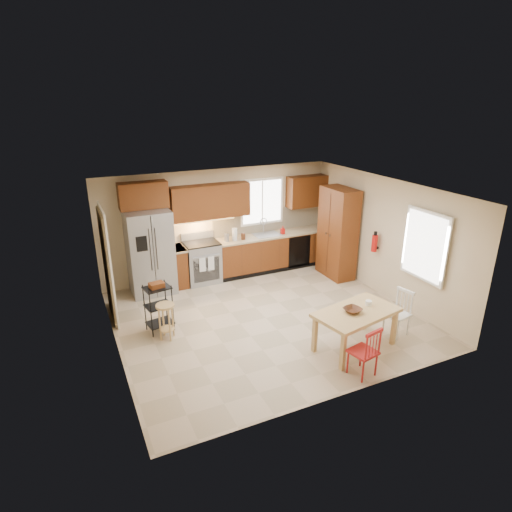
{
  "coord_description": "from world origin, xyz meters",
  "views": [
    {
      "loc": [
        -3.25,
        -6.54,
        4.05
      ],
      "look_at": [
        -0.02,
        0.4,
        1.15
      ],
      "focal_mm": 30.0,
      "sensor_mm": 36.0,
      "label": 1
    }
  ],
  "objects": [
    {
      "name": "refrigerator",
      "position": [
        -1.7,
        2.12,
        0.91
      ],
      "size": [
        0.92,
        0.75,
        1.82
      ],
      "primitive_type": "cube",
      "color": "gray",
      "rests_on": "floor"
    },
    {
      "name": "paper_towel",
      "position": [
        0.25,
        2.15,
        1.04
      ],
      "size": [
        0.12,
        0.12,
        0.28
      ],
      "primitive_type": "cylinder",
      "color": "silver",
      "rests_on": "base_cabinet_run"
    },
    {
      "name": "dishwasher",
      "position": [
        1.85,
        1.91,
        0.45
      ],
      "size": [
        0.6,
        0.02,
        0.78
      ],
      "primitive_type": "cube",
      "color": "black",
      "rests_on": "floor"
    },
    {
      "name": "table_bowl",
      "position": [
        0.82,
        -1.56,
        0.7
      ],
      "size": [
        0.34,
        0.34,
        0.07
      ],
      "primitive_type": "imported",
      "rotation": [
        0.0,
        0.0,
        0.19
      ],
      "color": "#4F2815",
      "rests_on": "dining_table"
    },
    {
      "name": "wall_right",
      "position": [
        2.75,
        0.0,
        1.25
      ],
      "size": [
        0.02,
        5.0,
        2.5
      ],
      "primitive_type": "cube",
      "color": "#CCB793",
      "rests_on": "ground"
    },
    {
      "name": "window_back",
      "position": [
        1.1,
        2.48,
        1.65
      ],
      "size": [
        1.12,
        0.04,
        1.12
      ],
      "primitive_type": "cube",
      "color": "white",
      "rests_on": "wall_back"
    },
    {
      "name": "base_cabinet_narrow",
      "position": [
        -1.1,
        2.2,
        0.45
      ],
      "size": [
        0.3,
        0.6,
        0.9
      ],
      "primitive_type": "cube",
      "color": "#633112",
      "rests_on": "floor"
    },
    {
      "name": "wall_front",
      "position": [
        0.0,
        -2.5,
        1.25
      ],
      "size": [
        5.5,
        0.02,
        2.5
      ],
      "primitive_type": "cube",
      "color": "#CCB793",
      "rests_on": "ground"
    },
    {
      "name": "canister_steel",
      "position": [
        0.05,
        2.15,
        0.99
      ],
      "size": [
        0.11,
        0.11,
        0.18
      ],
      "primitive_type": "cylinder",
      "color": "gray",
      "rests_on": "base_cabinet_run"
    },
    {
      "name": "canister_wood",
      "position": [
        0.45,
        2.12,
        0.97
      ],
      "size": [
        0.1,
        0.1,
        0.14
      ],
      "primitive_type": "cylinder",
      "color": "#4F2815",
      "rests_on": "base_cabinet_run"
    },
    {
      "name": "ceiling",
      "position": [
        0.0,
        0.0,
        2.5
      ],
      "size": [
        5.5,
        5.0,
        0.02
      ],
      "primitive_type": "cube",
      "color": "silver",
      "rests_on": "ground"
    },
    {
      "name": "wall_left",
      "position": [
        -2.75,
        0.0,
        1.25
      ],
      "size": [
        0.02,
        5.0,
        2.5
      ],
      "primitive_type": "cube",
      "color": "#CCB793",
      "rests_on": "ground"
    },
    {
      "name": "sink",
      "position": [
        1.1,
        2.2,
        0.86
      ],
      "size": [
        0.62,
        0.46,
        0.16
      ],
      "primitive_type": "cube",
      "color": "gray",
      "rests_on": "base_cabinet_run"
    },
    {
      "name": "fire_extinguisher",
      "position": [
        2.63,
        0.15,
        1.1
      ],
      "size": [
        0.12,
        0.12,
        0.36
      ],
      "primitive_type": "cylinder",
      "color": "#AD0F0C",
      "rests_on": "wall_right"
    },
    {
      "name": "wall_back",
      "position": [
        0.0,
        2.5,
        1.25
      ],
      "size": [
        5.5,
        0.02,
        2.5
      ],
      "primitive_type": "cube",
      "color": "#CCB793",
      "rests_on": "ground"
    },
    {
      "name": "upper_over_fridge",
      "position": [
        -1.7,
        2.33,
        2.1
      ],
      "size": [
        1.0,
        0.35,
        0.55
      ],
      "primitive_type": "cube",
      "color": "#53260D",
      "rests_on": "wall_back"
    },
    {
      "name": "undercab_glow",
      "position": [
        -0.55,
        2.3,
        1.43
      ],
      "size": [
        1.6,
        0.3,
        0.01
      ],
      "primitive_type": "cube",
      "color": "#FFBF66",
      "rests_on": "wall_back"
    },
    {
      "name": "upper_left_block",
      "position": [
        -0.25,
        2.33,
        1.83
      ],
      "size": [
        1.8,
        0.35,
        0.75
      ],
      "primitive_type": "cube",
      "color": "#53260D",
      "rests_on": "wall_back"
    },
    {
      "name": "chair_red",
      "position": [
        0.56,
        -2.21,
        0.41
      ],
      "size": [
        0.46,
        0.46,
        0.83
      ],
      "primitive_type": null,
      "rotation": [
        0.0,
        0.0,
        0.19
      ],
      "color": "#A21A19",
      "rests_on": "floor"
    },
    {
      "name": "chair_white",
      "position": [
        1.86,
        -1.51,
        0.41
      ],
      "size": [
        0.46,
        0.46,
        0.83
      ],
      "primitive_type": null,
      "rotation": [
        0.0,
        0.0,
        1.76
      ],
      "color": "silver",
      "rests_on": "floor"
    },
    {
      "name": "soap_bottle",
      "position": [
        1.48,
        2.1,
        1.0
      ],
      "size": [
        0.09,
        0.09,
        0.19
      ],
      "primitive_type": "imported",
      "color": "#AD0F0C",
      "rests_on": "base_cabinet_run"
    },
    {
      "name": "floor",
      "position": [
        0.0,
        0.0,
        0.0
      ],
      "size": [
        5.5,
        5.5,
        0.0
      ],
      "primitive_type": "plane",
      "color": "tan",
      "rests_on": "ground"
    },
    {
      "name": "dining_table",
      "position": [
        0.91,
        -1.56,
        0.34
      ],
      "size": [
        1.54,
        1.05,
        0.69
      ],
      "primitive_type": null,
      "rotation": [
        0.0,
        0.0,
        0.19
      ],
      "color": "tan",
      "rests_on": "floor"
    },
    {
      "name": "base_cabinet_run",
      "position": [
        1.29,
        2.2,
        0.45
      ],
      "size": [
        2.92,
        0.6,
        0.9
      ],
      "primitive_type": "cube",
      "color": "#633112",
      "rests_on": "floor"
    },
    {
      "name": "window_right",
      "position": [
        2.68,
        -1.15,
        1.45
      ],
      "size": [
        0.04,
        1.02,
        1.32
      ],
      "primitive_type": "cube",
      "color": "white",
      "rests_on": "wall_right"
    },
    {
      "name": "backsplash",
      "position": [
        1.29,
        2.48,
        1.18
      ],
      "size": [
        2.92,
        0.03,
        0.55
      ],
      "primitive_type": "cube",
      "color": "beige",
      "rests_on": "wall_back"
    },
    {
      "name": "utility_cart",
      "position": [
        -1.95,
        0.41,
        0.45
      ],
      "size": [
        0.5,
        0.42,
        0.9
      ],
      "primitive_type": null,
      "rotation": [
        0.0,
        0.0,
        0.16
      ],
      "color": "black",
      "rests_on": "floor"
    },
    {
      "name": "doorway",
      "position": [
        -2.67,
        1.3,
        1.05
      ],
      "size": [
        0.04,
        0.95,
        2.1
      ],
      "primitive_type": "cube",
      "color": "#8C7A59",
      "rests_on": "wall_left"
    },
    {
      "name": "table_jar",
      "position": [
        1.21,
        -1.47,
        0.72
      ],
      "size": [
        0.11,
        0.11,
        0.11
      ],
      "primitive_type": "cylinder",
      "rotation": [
        0.0,
        0.0,
        0.19
      ],
      "color": "silver",
      "rests_on": "dining_table"
    },
    {
      "name": "upper_right_block",
      "position": [
        2.25,
        2.33,
        1.83
      ],
      "size": [
        1.0,
        0.35,
        0.75
      ],
      "primitive_type": "cube",
      "color": "#53260D",
      "rests_on": "wall_back"
    },
    {
      "name": "pantry",
      "position": [
        2.43,
        1.2,
        1.05
      ],
      "size": [
        0.5,
        0.95,
        2.1
      ],
      "primitive_type": "cube",
      "color": "#633112",
      "rests_on": "floor"
    },
    {
      "name": "bar_stool",
      "position": [
        -1.9,
        0.08,
        0.33
      ],
      "size": [
        0.4,
        0.4,
        0.66
      ],
      "primitive_type": null,
      "rotation": [
        0.0,
        0.0,
        0.27
      ],
      "color": "tan",
      "rests_on": "floor"
    },
    {
      "name": "range_stove",
      "position": [
        -0.55,
        2.19,
        0.46
      ],
      "size": [
        0.76,
        0.63,
        0.92
      ],
      "primitive_type": "cube",
      "color": "gray",
      "rests_on": "floor"
    }
  ]
}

